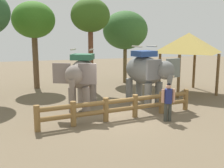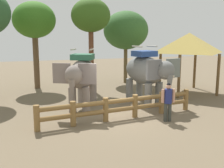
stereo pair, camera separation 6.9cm
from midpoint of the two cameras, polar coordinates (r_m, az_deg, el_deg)
name	(u,v)px [view 1 (the left image)]	position (r m, az deg, el deg)	size (l,w,h in m)	color
ground_plane	(119,117)	(12.48, 1.25, -7.05)	(60.00, 60.00, 0.00)	brown
log_fence	(121,106)	(12.07, 1.72, -4.68)	(7.54, 0.99, 1.05)	olive
elephant_near_left	(82,76)	(13.61, -6.55, 1.73)	(2.82, 3.57, 3.05)	gray
elephant_center	(147,72)	(14.60, 7.16, 2.56)	(2.27, 3.77, 3.16)	slate
tourist_woman_in_black	(168,99)	(11.93, 11.60, -3.18)	(0.59, 0.40, 1.70)	#373A34
thatched_shelter	(189,43)	(18.10, 15.74, 8.24)	(3.86, 3.86, 3.87)	brown
tree_far_left	(125,30)	(21.15, 2.72, 11.22)	(3.44, 3.44, 5.55)	brown
tree_far_right	(34,21)	(19.65, -16.30, 12.64)	(2.91, 2.91, 5.98)	brown
tree_deep_back	(90,17)	(17.95, -4.71, 13.96)	(2.53, 2.53, 6.05)	brown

